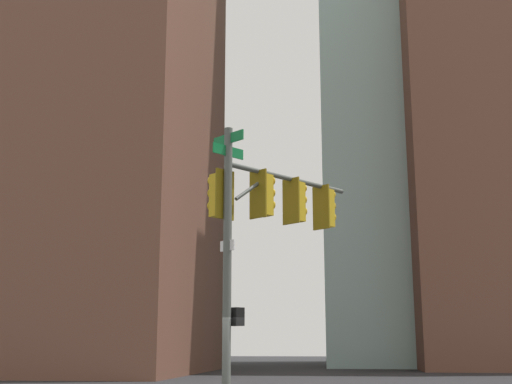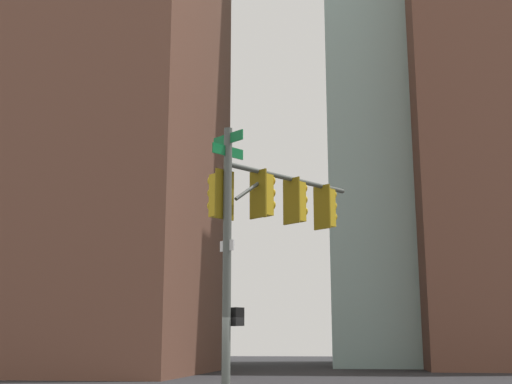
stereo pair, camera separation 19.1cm
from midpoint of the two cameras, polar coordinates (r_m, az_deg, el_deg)
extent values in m
cylinder|color=#4C514C|center=(15.35, -2.08, -6.94)|extent=(0.19, 0.19, 6.83)
cylinder|color=#4C514C|center=(17.22, 3.16, 1.10)|extent=(3.37, 2.64, 0.12)
cylinder|color=#4C514C|center=(16.20, -0.04, 0.33)|extent=(0.87, 0.70, 0.75)
cube|color=#0F6B33|center=(15.98, -1.99, 4.44)|extent=(0.63, 0.81, 0.24)
cube|color=#0F6B33|center=(15.89, -2.00, 3.40)|extent=(0.75, 0.59, 0.24)
cube|color=white|center=(15.43, -2.06, -4.47)|extent=(0.30, 0.37, 0.24)
cube|color=gold|center=(16.45, 0.98, -0.27)|extent=(0.48, 0.48, 1.00)
cube|color=#775E0F|center=(16.32, 0.51, -0.17)|extent=(0.36, 0.46, 1.16)
sphere|color=red|center=(16.66, 1.48, 0.64)|extent=(0.20, 0.20, 0.20)
cylinder|color=gold|center=(16.72, 1.63, 0.90)|extent=(0.17, 0.21, 0.23)
sphere|color=#4C330A|center=(16.59, 1.48, -0.37)|extent=(0.20, 0.20, 0.20)
cylinder|color=gold|center=(16.66, 1.64, -0.10)|extent=(0.17, 0.21, 0.23)
sphere|color=#0A3819|center=(16.53, 1.49, -1.39)|extent=(0.20, 0.20, 0.20)
cylinder|color=gold|center=(16.59, 1.65, -1.11)|extent=(0.17, 0.21, 0.23)
cube|color=gold|center=(17.27, 3.71, -0.83)|extent=(0.48, 0.48, 1.00)
cube|color=#775E0F|center=(17.13, 3.28, -0.74)|extent=(0.36, 0.46, 1.16)
sphere|color=red|center=(17.48, 4.15, 0.04)|extent=(0.20, 0.20, 0.20)
cylinder|color=gold|center=(17.55, 4.29, 0.29)|extent=(0.17, 0.21, 0.23)
sphere|color=#4C330A|center=(17.42, 4.17, -0.92)|extent=(0.20, 0.20, 0.20)
cylinder|color=gold|center=(17.48, 4.31, -0.67)|extent=(0.17, 0.21, 0.23)
sphere|color=#0A3819|center=(17.36, 4.18, -1.89)|extent=(0.20, 0.20, 0.20)
cylinder|color=gold|center=(17.42, 4.32, -1.63)|extent=(0.17, 0.21, 0.23)
cube|color=gold|center=(18.12, 6.19, -1.34)|extent=(0.48, 0.48, 1.00)
cube|color=#775E0F|center=(17.98, 5.80, -1.26)|extent=(0.36, 0.46, 1.16)
sphere|color=#470A07|center=(18.34, 6.58, -0.51)|extent=(0.20, 0.20, 0.20)
cylinder|color=gold|center=(18.41, 6.70, -0.26)|extent=(0.17, 0.21, 0.23)
sphere|color=#4C330A|center=(18.28, 6.61, -1.43)|extent=(0.20, 0.20, 0.20)
cylinder|color=gold|center=(18.34, 6.73, -1.18)|extent=(0.17, 0.21, 0.23)
sphere|color=green|center=(18.22, 6.63, -2.35)|extent=(0.20, 0.20, 0.20)
cylinder|color=gold|center=(18.29, 6.75, -2.10)|extent=(0.17, 0.21, 0.23)
cube|color=gold|center=(15.86, -2.74, -0.31)|extent=(0.48, 0.48, 1.00)
cube|color=#775E0F|center=(15.72, -2.29, -0.20)|extent=(0.46, 0.36, 1.16)
sphere|color=#470A07|center=(16.08, -3.21, 0.63)|extent=(0.20, 0.20, 0.20)
cylinder|color=gold|center=(16.15, -3.36, 0.90)|extent=(0.21, 0.17, 0.23)
sphere|color=#F29E0C|center=(16.01, -3.22, -0.42)|extent=(0.20, 0.20, 0.20)
cylinder|color=gold|center=(16.08, -3.37, -0.14)|extent=(0.21, 0.17, 0.23)
sphere|color=#0A3819|center=(15.95, -3.24, -1.47)|extent=(0.20, 0.20, 0.20)
cylinder|color=gold|center=(16.02, -3.38, -1.19)|extent=(0.21, 0.17, 0.23)
cube|color=black|center=(15.46, -1.42, -10.32)|extent=(0.42, 0.44, 0.40)
cube|color=#EA5914|center=(15.55, -1.04, -10.34)|extent=(0.17, 0.21, 0.28)
cube|color=brown|center=(52.32, -14.15, 5.76)|extent=(18.91, 18.62, 36.01)
cube|color=#9EC6C1|center=(76.72, 17.02, 11.85)|extent=(25.27, 28.08, 65.76)
cube|color=brown|center=(66.58, -11.94, 3.70)|extent=(19.67, 14.46, 40.46)
camera|label=1|loc=(0.10, -89.66, -0.07)|focal=48.15mm
camera|label=2|loc=(0.10, 90.34, 0.07)|focal=48.15mm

